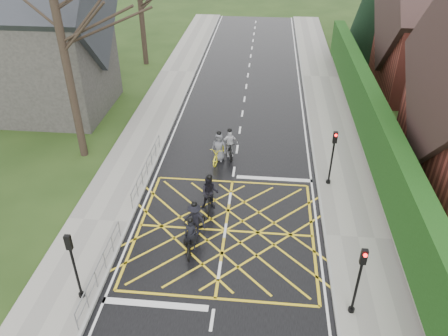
% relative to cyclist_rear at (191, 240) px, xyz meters
% --- Properties ---
extents(ground, '(120.00, 120.00, 0.00)m').
position_rel_cyclist_rear_xyz_m(ground, '(1.36, 1.41, -0.56)').
color(ground, '#1D3210').
rests_on(ground, ground).
extents(road, '(9.00, 80.00, 0.01)m').
position_rel_cyclist_rear_xyz_m(road, '(1.36, 1.41, -0.56)').
color(road, black).
rests_on(road, ground).
extents(sidewalk_right, '(3.00, 80.00, 0.15)m').
position_rel_cyclist_rear_xyz_m(sidewalk_right, '(7.36, 1.41, -0.49)').
color(sidewalk_right, gray).
rests_on(sidewalk_right, ground).
extents(sidewalk_left, '(3.00, 80.00, 0.15)m').
position_rel_cyclist_rear_xyz_m(sidewalk_left, '(-4.64, 1.41, -0.49)').
color(sidewalk_left, gray).
rests_on(sidewalk_left, ground).
extents(stone_wall, '(0.50, 38.00, 0.70)m').
position_rel_cyclist_rear_xyz_m(stone_wall, '(9.11, 7.41, -0.21)').
color(stone_wall, slate).
rests_on(stone_wall, ground).
extents(hedge, '(0.90, 38.00, 2.80)m').
position_rel_cyclist_rear_xyz_m(hedge, '(9.11, 7.41, 1.54)').
color(hedge, '#14330D').
rests_on(hedge, stone_wall).
extents(conifer, '(4.60, 4.60, 10.00)m').
position_rel_cyclist_rear_xyz_m(conifer, '(12.11, 27.41, 4.43)').
color(conifer, black).
rests_on(conifer, ground).
extents(church, '(8.80, 7.80, 11.00)m').
position_rel_cyclist_rear_xyz_m(church, '(-12.18, 13.41, 4.36)').
color(church, '#2D2B28').
rests_on(church, ground).
extents(tree_near, '(9.24, 9.24, 11.44)m').
position_rel_cyclist_rear_xyz_m(tree_near, '(-7.64, 7.41, 7.35)').
color(tree_near, black).
rests_on(tree_near, ground).
extents(railing_south, '(0.05, 5.04, 1.03)m').
position_rel_cyclist_rear_xyz_m(railing_south, '(-3.29, -2.09, 0.22)').
color(railing_south, slate).
rests_on(railing_south, ground).
extents(railing_north, '(0.05, 6.04, 1.03)m').
position_rel_cyclist_rear_xyz_m(railing_north, '(-3.29, 5.41, 0.22)').
color(railing_north, slate).
rests_on(railing_north, ground).
extents(traffic_light_ne, '(0.24, 0.31, 3.21)m').
position_rel_cyclist_rear_xyz_m(traffic_light_ne, '(6.46, 5.61, 1.10)').
color(traffic_light_ne, black).
rests_on(traffic_light_ne, ground).
extents(traffic_light_se, '(0.24, 0.31, 3.21)m').
position_rel_cyclist_rear_xyz_m(traffic_light_se, '(6.46, -2.79, 1.10)').
color(traffic_light_se, black).
rests_on(traffic_light_se, ground).
extents(traffic_light_sw, '(0.24, 0.31, 3.21)m').
position_rel_cyclist_rear_xyz_m(traffic_light_sw, '(-3.74, -3.08, 1.10)').
color(traffic_light_sw, black).
rests_on(traffic_light_sw, ground).
extents(cyclist_rear, '(0.68, 1.81, 1.74)m').
position_rel_cyclist_rear_xyz_m(cyclist_rear, '(0.00, 0.00, 0.00)').
color(cyclist_rear, black).
rests_on(cyclist_rear, ground).
extents(cyclist_back, '(0.91, 2.00, 1.98)m').
position_rel_cyclist_rear_xyz_m(cyclist_back, '(0.44, 3.00, 0.18)').
color(cyclist_back, black).
rests_on(cyclist_back, ground).
extents(cyclist_mid, '(1.30, 2.02, 1.85)m').
position_rel_cyclist_rear_xyz_m(cyclist_mid, '(0.02, 0.98, 0.11)').
color(cyclist_mid, black).
rests_on(cyclist_mid, ground).
extents(cyclist_front, '(1.05, 1.88, 1.81)m').
position_rel_cyclist_rear_xyz_m(cyclist_front, '(0.96, 8.08, 0.10)').
color(cyclist_front, black).
rests_on(cyclist_front, ground).
extents(cyclist_lead, '(1.04, 2.05, 1.90)m').
position_rel_cyclist_rear_xyz_m(cyclist_lead, '(0.40, 7.53, 0.09)').
color(cyclist_lead, yellow).
rests_on(cyclist_lead, ground).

